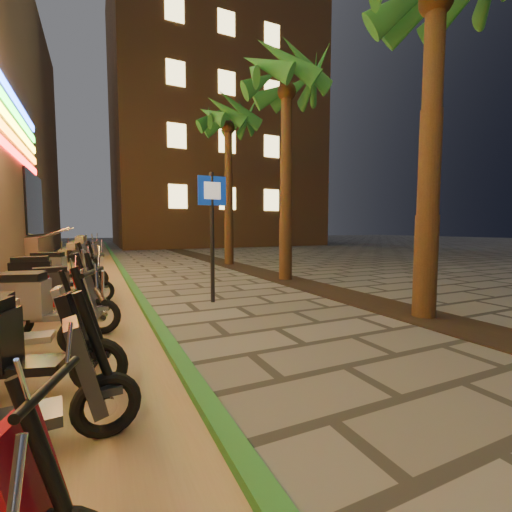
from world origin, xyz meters
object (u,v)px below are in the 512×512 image
scooter_9 (41,293)px  scooter_7 (8,324)px  scooter_6 (1,344)px  scooter_8 (39,301)px  scooter_11 (46,275)px  scooter_12 (60,269)px  pedestrian_sign (212,219)px  scooter_10 (64,284)px

scooter_9 → scooter_7: bearing=-84.0°
scooter_6 → scooter_8: size_ratio=1.00×
scooter_6 → scooter_9: size_ratio=1.10×
scooter_9 → scooter_11: 1.96m
scooter_7 → scooter_12: size_ratio=0.85×
pedestrian_sign → scooter_6: pedestrian_sign is taller
scooter_8 → scooter_7: bearing=-88.0°
scooter_8 → scooter_11: size_ratio=0.98×
pedestrian_sign → scooter_10: bearing=164.4°
scooter_6 → scooter_11: (-0.21, 5.08, 0.01)m
pedestrian_sign → scooter_10: size_ratio=1.81×
scooter_6 → scooter_11: bearing=107.8°
scooter_9 → scooter_11: bearing=102.4°
pedestrian_sign → scooter_7: (-3.25, -2.22, -1.33)m
scooter_6 → pedestrian_sign: bearing=61.9°
scooter_7 → scooter_8: bearing=82.1°
scooter_7 → scooter_10: 3.07m
pedestrian_sign → scooter_6: 4.68m
scooter_7 → scooter_12: (0.13, 5.19, 0.08)m
pedestrian_sign → scooter_6: size_ratio=1.58×
scooter_11 → scooter_12: bearing=79.1°
pedestrian_sign → scooter_12: 4.48m
scooter_8 → scooter_11: bearing=108.7°
scooter_6 → scooter_9: bearing=106.7°
scooter_9 → scooter_12: 3.11m
scooter_6 → scooter_10: bearing=102.5°
scooter_7 → scooter_10: size_ratio=1.01×
scooter_10 → scooter_11: bearing=102.4°
scooter_9 → scooter_11: scooter_11 is taller
scooter_6 → scooter_10: scooter_6 is taller
scooter_7 → scooter_11: 4.04m
scooter_11 → scooter_6: bearing=-89.0°
pedestrian_sign → scooter_11: size_ratio=1.54×
scooter_11 → scooter_9: bearing=-87.3°
scooter_8 → scooter_12: scooter_12 is taller
scooter_12 → scooter_10: bearing=-70.8°
scooter_7 → scooter_8: scooter_8 is taller
scooter_10 → pedestrian_sign: bearing=-26.5°
scooter_9 → scooter_10: bearing=82.1°
scooter_6 → scooter_10: 4.09m
scooter_7 → scooter_9: scooter_9 is taller
scooter_8 → scooter_11: (-0.27, 3.08, 0.01)m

